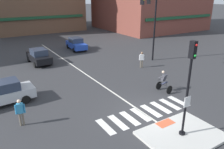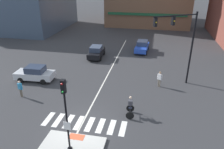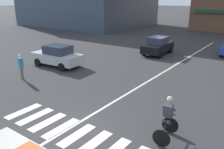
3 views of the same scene
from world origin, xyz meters
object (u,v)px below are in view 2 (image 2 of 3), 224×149
at_px(signal_pole, 66,111).
at_px(pedestrian_at_curb_left, 20,87).
at_px(cyclist, 130,106).
at_px(car_black_westbound_distant, 96,52).
at_px(car_silver_cross_left, 35,73).
at_px(car_blue_eastbound_distant, 142,46).
at_px(pedestrian_waiting_far_side, 160,78).
at_px(traffic_light_mast, 182,37).

distance_m(signal_pole, pedestrian_at_curb_left, 9.33).
bearing_deg(cyclist, car_black_westbound_distant, 116.57).
distance_m(car_silver_cross_left, cyclist, 11.72).
height_order(car_blue_eastbound_distant, car_silver_cross_left, same).
distance_m(car_black_westbound_distant, pedestrian_waiting_far_side, 11.15).
relative_size(car_black_westbound_distant, pedestrian_at_curb_left, 2.49).
height_order(pedestrian_at_curb_left, pedestrian_waiting_far_side, same).
relative_size(signal_pole, car_blue_eastbound_distant, 1.21).
xyz_separation_m(car_blue_eastbound_distant, car_silver_cross_left, (-10.58, -12.05, 0.00)).
distance_m(signal_pole, traffic_light_mast, 13.44).
bearing_deg(traffic_light_mast, signal_pole, -123.30).
bearing_deg(signal_pole, pedestrian_waiting_far_side, 61.53).
bearing_deg(traffic_light_mast, cyclist, -122.30).
bearing_deg(car_black_westbound_distant, car_silver_cross_left, -118.90).
height_order(car_blue_eastbound_distant, cyclist, cyclist).
relative_size(signal_pole, car_black_westbound_distant, 1.22).
bearing_deg(signal_pole, cyclist, 55.43).
height_order(signal_pole, traffic_light_mast, traffic_light_mast).
bearing_deg(cyclist, traffic_light_mast, 57.70).
bearing_deg(pedestrian_waiting_far_side, car_blue_eastbound_distant, 103.49).
distance_m(traffic_light_mast, car_blue_eastbound_distant, 11.75).
bearing_deg(car_black_westbound_distant, traffic_light_mast, -31.51).
bearing_deg(cyclist, car_silver_cross_left, 158.30).
xyz_separation_m(car_black_westbound_distant, cyclist, (6.31, -12.62, 0.06)).
xyz_separation_m(car_silver_cross_left, cyclist, (10.89, -4.33, 0.06)).
bearing_deg(car_silver_cross_left, traffic_light_mast, 7.56).
bearing_deg(car_black_westbound_distant, cyclist, -63.43).
xyz_separation_m(signal_pole, car_black_westbound_distant, (-2.99, 17.44, -2.38)).
xyz_separation_m(car_blue_eastbound_distant, pedestrian_at_curb_left, (-10.09, -15.53, 0.17)).
bearing_deg(car_silver_cross_left, cyclist, -21.70).
bearing_deg(pedestrian_at_curb_left, car_silver_cross_left, 98.07).
bearing_deg(traffic_light_mast, pedestrian_waiting_far_side, -155.43).
bearing_deg(pedestrian_at_curb_left, pedestrian_waiting_far_side, 20.25).
relative_size(signal_pole, traffic_light_mast, 0.68).
bearing_deg(traffic_light_mast, car_silver_cross_left, -172.44).
height_order(car_blue_eastbound_distant, pedestrian_at_curb_left, pedestrian_at_curb_left).
relative_size(traffic_light_mast, cyclist, 4.41).
bearing_deg(car_silver_cross_left, pedestrian_waiting_far_side, 5.20).
xyz_separation_m(signal_pole, pedestrian_waiting_far_side, (5.61, 10.35, -2.21)).
height_order(signal_pole, car_black_westbound_distant, signal_pole).
distance_m(traffic_light_mast, cyclist, 8.56).
bearing_deg(car_silver_cross_left, signal_pole, -50.40).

